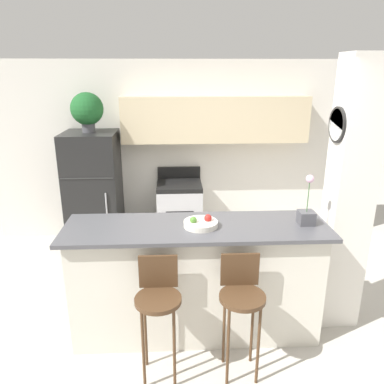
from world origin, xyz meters
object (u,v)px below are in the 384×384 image
(bar_stool_right, at_px, (241,298))
(potted_plant_on_fridge, at_px, (87,110))
(orchid_vase, at_px, (307,213))
(fruit_bowl, at_px, (201,223))
(trash_bin, at_px, (136,241))
(refrigerator, at_px, (94,192))
(stove_range, at_px, (180,213))
(bar_stool_left, at_px, (158,300))

(bar_stool_right, xyz_separation_m, potted_plant_on_fridge, (-1.62, 2.40, 1.23))
(potted_plant_on_fridge, bearing_deg, orchid_vase, -39.90)
(potted_plant_on_fridge, bearing_deg, fruit_bowl, -55.16)
(fruit_bowl, xyz_separation_m, trash_bin, (-0.76, 1.66, -0.94))
(potted_plant_on_fridge, distance_m, orchid_vase, 3.04)
(refrigerator, bearing_deg, orchid_vase, -39.90)
(stove_range, relative_size, trash_bin, 2.82)
(bar_stool_left, xyz_separation_m, orchid_vase, (1.30, 0.50, 0.52))
(refrigerator, relative_size, potted_plant_on_fridge, 3.21)
(refrigerator, xyz_separation_m, potted_plant_on_fridge, (-0.00, 0.00, 1.11))
(stove_range, height_order, bar_stool_right, stove_range)
(refrigerator, relative_size, stove_range, 1.53)
(orchid_vase, bearing_deg, potted_plant_on_fridge, 140.10)
(potted_plant_on_fridge, bearing_deg, stove_range, 3.08)
(potted_plant_on_fridge, height_order, fruit_bowl, potted_plant_on_fridge)
(bar_stool_right, distance_m, orchid_vase, 0.97)
(stove_range, distance_m, bar_stool_left, 2.48)
(refrigerator, distance_m, trash_bin, 0.88)
(orchid_vase, height_order, trash_bin, orchid_vase)
(refrigerator, bearing_deg, trash_bin, -23.83)
(refrigerator, height_order, trash_bin, refrigerator)
(stove_range, distance_m, potted_plant_on_fridge, 1.87)
(bar_stool_right, xyz_separation_m, orchid_vase, (0.65, 0.50, 0.52))
(fruit_bowl, height_order, trash_bin, fruit_bowl)
(bar_stool_right, height_order, trash_bin, bar_stool_right)
(bar_stool_left, distance_m, bar_stool_right, 0.66)
(bar_stool_right, bearing_deg, stove_range, 100.34)
(orchid_vase, bearing_deg, bar_stool_right, -142.30)
(refrigerator, bearing_deg, stove_range, 3.08)
(refrigerator, distance_m, bar_stool_left, 2.58)
(trash_bin, bearing_deg, bar_stool_right, -63.93)
(bar_stool_right, relative_size, orchid_vase, 2.25)
(bar_stool_left, distance_m, potted_plant_on_fridge, 2.86)
(orchid_vase, bearing_deg, bar_stool_left, -158.97)
(potted_plant_on_fridge, relative_size, orchid_vase, 1.12)
(bar_stool_right, height_order, potted_plant_on_fridge, potted_plant_on_fridge)
(potted_plant_on_fridge, height_order, orchid_vase, potted_plant_on_fridge)
(orchid_vase, relative_size, fruit_bowl, 1.51)
(bar_stool_right, relative_size, potted_plant_on_fridge, 2.00)
(stove_range, relative_size, fruit_bowl, 3.57)
(bar_stool_left, height_order, fruit_bowl, fruit_bowl)
(potted_plant_on_fridge, height_order, trash_bin, potted_plant_on_fridge)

